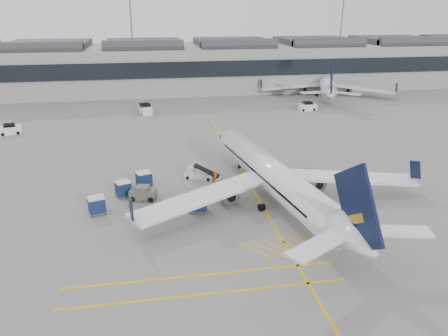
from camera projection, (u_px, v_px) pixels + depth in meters
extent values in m
plane|color=gray|center=(170.00, 220.00, 43.96)|extent=(220.00, 220.00, 0.00)
cube|color=#9E9E99|center=(153.00, 69.00, 108.50)|extent=(200.00, 20.00, 11.00)
cube|color=black|center=(154.00, 70.00, 98.73)|extent=(200.00, 0.50, 3.60)
cube|color=#38383D|center=(152.00, 43.00, 106.33)|extent=(200.00, 18.00, 1.40)
cylinder|color=slate|center=(132.00, 36.00, 118.18)|extent=(0.44, 0.44, 25.00)
cylinder|color=slate|center=(341.00, 34.00, 127.71)|extent=(0.44, 0.44, 25.00)
cube|color=gold|center=(246.00, 178.00, 54.78)|extent=(0.25, 60.00, 0.01)
cylinder|color=white|center=(273.00, 175.00, 47.81)|extent=(7.55, 27.25, 3.39)
cone|color=white|center=(227.00, 138.00, 61.41)|extent=(3.91, 4.09, 3.39)
cone|color=white|center=(358.00, 241.00, 33.76)|extent=(4.02, 4.80, 3.39)
cube|color=white|center=(201.00, 197.00, 44.32)|extent=(15.14, 9.84, 0.32)
cube|color=white|center=(347.00, 177.00, 49.46)|extent=(15.65, 5.62, 0.32)
cylinder|color=slate|center=(227.00, 192.00, 47.14)|extent=(2.37, 3.50, 1.89)
cylinder|color=slate|center=(312.00, 180.00, 50.28)|extent=(2.37, 3.50, 1.89)
cube|color=black|center=(358.00, 209.00, 33.36)|extent=(1.33, 6.82, 7.55)
cylinder|color=black|center=(239.00, 166.00, 57.90)|extent=(0.34, 0.61, 0.58)
cylinder|color=black|center=(262.00, 207.00, 46.00)|extent=(0.74, 0.81, 0.72)
cylinder|color=black|center=(300.00, 201.00, 47.35)|extent=(0.74, 0.81, 0.72)
cylinder|color=white|center=(327.00, 83.00, 104.58)|extent=(11.75, 25.74, 3.27)
cone|color=white|center=(324.00, 74.00, 118.26)|extent=(4.24, 4.37, 3.27)
cone|color=white|center=(330.00, 94.00, 90.47)|extent=(4.47, 5.03, 3.27)
cube|color=white|center=(291.00, 87.00, 104.94)|extent=(14.88, 3.48, 0.30)
cube|color=white|center=(363.00, 89.00, 102.36)|extent=(13.67, 11.47, 0.30)
cylinder|color=slate|center=(305.00, 88.00, 106.26)|extent=(2.76, 3.56, 1.83)
cylinder|color=slate|center=(347.00, 89.00, 104.69)|extent=(2.76, 3.56, 1.83)
cube|color=black|center=(331.00, 82.00, 90.09)|extent=(2.44, 6.34, 7.29)
cylinder|color=black|center=(324.00, 86.00, 114.70)|extent=(0.41, 0.61, 0.56)
cylinder|color=black|center=(317.00, 95.00, 103.75)|extent=(0.81, 0.86, 0.70)
cylinder|color=black|center=(336.00, 95.00, 103.07)|extent=(0.81, 0.86, 0.70)
cube|color=beige|center=(199.00, 176.00, 54.54)|extent=(3.87, 2.70, 0.66)
cube|color=black|center=(207.00, 171.00, 54.07)|extent=(3.37, 2.20, 1.40)
cube|color=beige|center=(191.00, 170.00, 54.52)|extent=(1.26, 1.47, 0.85)
cylinder|color=black|center=(188.00, 178.00, 54.25)|extent=(0.45, 0.32, 0.42)
cylinder|color=black|center=(191.00, 174.00, 55.47)|extent=(0.45, 0.32, 0.42)
cylinder|color=black|center=(208.00, 179.00, 53.70)|extent=(0.45, 0.32, 0.42)
cylinder|color=black|center=(211.00, 176.00, 54.91)|extent=(0.45, 0.32, 0.42)
cube|color=gray|center=(198.00, 210.00, 45.84)|extent=(2.23, 2.02, 0.13)
cube|color=navy|center=(198.00, 202.00, 45.53)|extent=(2.05, 1.92, 1.57)
cube|color=silver|center=(198.00, 195.00, 45.25)|extent=(2.12, 1.99, 0.11)
cylinder|color=black|center=(190.00, 212.00, 45.42)|extent=(0.26, 0.18, 0.24)
cylinder|color=black|center=(192.00, 207.00, 46.52)|extent=(0.26, 0.18, 0.24)
cylinder|color=black|center=(204.00, 213.00, 45.20)|extent=(0.26, 0.18, 0.24)
cylinder|color=black|center=(206.00, 208.00, 46.30)|extent=(0.26, 0.18, 0.24)
cube|color=gray|center=(144.00, 186.00, 51.94)|extent=(2.19, 1.98, 0.13)
cube|color=navy|center=(144.00, 179.00, 51.64)|extent=(2.02, 1.88, 1.55)
cube|color=silver|center=(144.00, 173.00, 51.35)|extent=(2.09, 1.95, 0.11)
cylinder|color=black|center=(140.00, 189.00, 51.15)|extent=(0.26, 0.17, 0.23)
cylinder|color=black|center=(137.00, 186.00, 52.12)|extent=(0.26, 0.17, 0.23)
cylinder|color=black|center=(152.00, 187.00, 51.80)|extent=(0.26, 0.17, 0.23)
cylinder|color=black|center=(149.00, 183.00, 52.78)|extent=(0.26, 0.17, 0.23)
cube|color=gray|center=(124.00, 195.00, 49.42)|extent=(2.11, 1.95, 0.12)
cube|color=navy|center=(123.00, 188.00, 49.14)|extent=(1.95, 1.84, 1.46)
cube|color=silver|center=(123.00, 182.00, 48.87)|extent=(2.02, 1.91, 0.10)
cylinder|color=black|center=(120.00, 198.00, 48.66)|extent=(0.24, 0.18, 0.22)
cylinder|color=black|center=(116.00, 195.00, 49.54)|extent=(0.24, 0.18, 0.22)
cylinder|color=black|center=(132.00, 196.00, 49.35)|extent=(0.24, 0.18, 0.22)
cylinder|color=black|center=(128.00, 192.00, 50.23)|extent=(0.24, 0.18, 0.22)
cube|color=gray|center=(97.00, 212.00, 45.32)|extent=(2.10, 1.89, 0.12)
cube|color=navy|center=(97.00, 205.00, 45.03)|extent=(1.94, 1.80, 1.51)
cube|color=silver|center=(96.00, 198.00, 44.75)|extent=(2.00, 1.86, 0.10)
cylinder|color=black|center=(91.00, 216.00, 44.56)|extent=(0.25, 0.16, 0.23)
cylinder|color=black|center=(89.00, 212.00, 45.52)|extent=(0.25, 0.16, 0.23)
cylinder|color=black|center=(106.00, 213.00, 45.16)|extent=(0.25, 0.16, 0.23)
cylinder|color=black|center=(103.00, 209.00, 46.12)|extent=(0.25, 0.16, 0.23)
imported|color=#FF4A0D|center=(215.00, 177.00, 52.93)|extent=(0.63, 0.71, 1.64)
imported|color=#DB490B|center=(230.00, 198.00, 47.10)|extent=(0.94, 0.80, 1.69)
cube|color=#505548|center=(143.00, 194.00, 48.52)|extent=(3.13, 2.29, 1.13)
cube|color=#505548|center=(143.00, 189.00, 48.29)|extent=(1.63, 1.63, 0.56)
cylinder|color=black|center=(133.00, 199.00, 48.01)|extent=(0.68, 0.42, 0.63)
cylinder|color=black|center=(136.00, 194.00, 49.38)|extent=(0.68, 0.42, 0.63)
cylinder|color=black|center=(151.00, 200.00, 47.89)|extent=(0.68, 0.42, 0.63)
cylinder|color=black|center=(154.00, 194.00, 49.26)|extent=(0.68, 0.42, 0.63)
cone|color=#F24C0A|center=(253.00, 148.00, 65.17)|extent=(0.37, 0.37, 0.51)
cone|color=#F24C0A|center=(262.00, 180.00, 53.37)|extent=(0.39, 0.39, 0.54)
cube|color=white|center=(10.00, 130.00, 73.05)|extent=(3.79, 2.53, 1.35)
cube|color=black|center=(9.00, 126.00, 72.76)|extent=(2.09, 2.02, 0.58)
cylinder|color=black|center=(3.00, 134.00, 72.08)|extent=(0.61, 0.35, 0.58)
cylinder|color=black|center=(3.00, 132.00, 73.40)|extent=(0.61, 0.35, 0.58)
cylinder|color=black|center=(18.00, 133.00, 72.96)|extent=(0.61, 0.35, 0.58)
cylinder|color=black|center=(18.00, 131.00, 74.28)|extent=(0.61, 0.35, 0.58)
cube|color=white|center=(145.00, 110.00, 86.61)|extent=(2.94, 4.43, 1.58)
cube|color=black|center=(145.00, 105.00, 86.27)|extent=(2.35, 2.43, 0.68)
cylinder|color=black|center=(151.00, 113.00, 85.94)|extent=(0.40, 0.72, 0.68)
cylinder|color=black|center=(142.00, 114.00, 85.26)|extent=(0.40, 0.72, 0.68)
cylinder|color=black|center=(148.00, 111.00, 88.27)|extent=(0.40, 0.72, 0.68)
cylinder|color=black|center=(139.00, 111.00, 87.59)|extent=(0.40, 0.72, 0.68)
cube|color=white|center=(307.00, 107.00, 89.58)|extent=(3.53, 1.83, 1.36)
cube|color=black|center=(308.00, 103.00, 89.30)|extent=(1.78, 1.69, 0.58)
cylinder|color=black|center=(303.00, 110.00, 88.80)|extent=(0.59, 0.23, 0.58)
cylinder|color=black|center=(301.00, 108.00, 90.22)|extent=(0.59, 0.23, 0.58)
cylinder|color=black|center=(314.00, 110.00, 89.22)|extent=(0.59, 0.23, 0.58)
cylinder|color=black|center=(311.00, 108.00, 90.64)|extent=(0.59, 0.23, 0.58)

